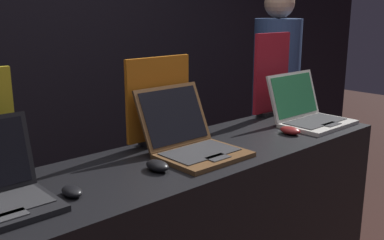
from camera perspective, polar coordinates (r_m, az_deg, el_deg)
wall_back at (r=3.16m, az=-19.55°, el=9.75°), size 8.00×0.05×2.80m
mouse_front at (r=1.57m, az=-15.00°, el=-8.74°), size 0.06×0.09×0.03m
laptop_middle at (r=1.92m, az=-0.07°, el=-2.47°), size 0.35×0.40×0.27m
mouse_middle at (r=1.74m, az=-4.42°, el=-5.80°), size 0.07×0.11×0.04m
promo_stand_middle at (r=2.06m, az=-4.26°, el=2.21°), size 0.35×0.07×0.40m
laptop_back at (r=2.51m, az=14.58°, el=0.95°), size 0.39×0.34×0.26m
mouse_back at (r=2.28m, az=12.36°, el=-1.31°), size 0.07×0.11×0.04m
promo_stand_back at (r=2.62m, az=10.04°, el=5.45°), size 0.29×0.07×0.47m
person_bystander at (r=3.28m, az=10.46°, el=1.62°), size 0.33×0.33×1.73m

